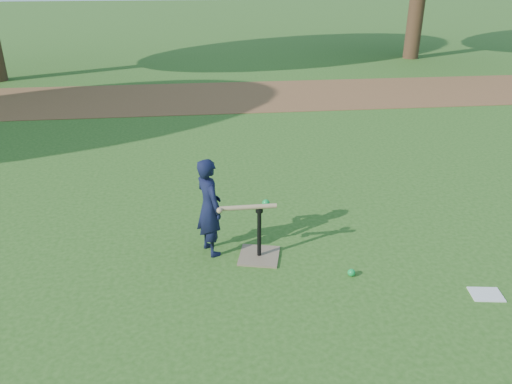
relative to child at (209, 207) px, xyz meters
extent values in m
plane|color=#285116|center=(0.55, -0.52, -0.56)|extent=(80.00, 80.00, 0.00)
cube|color=brown|center=(0.55, 6.98, -0.55)|extent=(24.00, 3.00, 0.01)
imported|color=black|center=(0.00, 0.00, 0.00)|extent=(0.41, 0.48, 1.11)
sphere|color=#0D993B|center=(1.43, -0.65, -0.52)|extent=(0.08, 0.08, 0.08)
cube|color=silver|center=(2.65, -1.12, -0.55)|extent=(0.33, 0.27, 0.01)
cube|color=#78634C|center=(0.52, -0.18, -0.54)|extent=(0.52, 0.52, 0.02)
cylinder|color=black|center=(0.52, -0.18, -0.26)|extent=(0.05, 0.05, 0.55)
cylinder|color=black|center=(0.52, -0.18, 0.03)|extent=(0.08, 0.08, 0.06)
cylinder|color=tan|center=(0.40, -0.20, 0.07)|extent=(0.60, 0.06, 0.05)
sphere|color=tan|center=(0.10, -0.24, 0.07)|extent=(0.06, 0.06, 0.06)
sphere|color=#0D993B|center=(0.60, -0.14, 0.08)|extent=(0.08, 0.08, 0.08)
cylinder|color=#382316|center=(7.05, 11.48, 1.15)|extent=(0.50, 0.50, 3.42)
camera|label=1|loc=(-0.06, -4.83, 2.42)|focal=35.00mm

